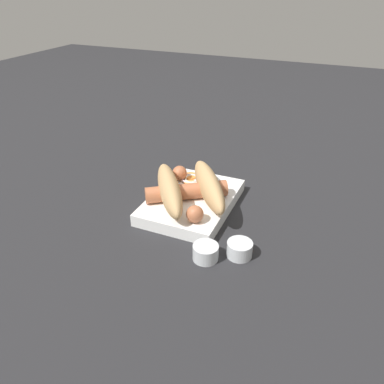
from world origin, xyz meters
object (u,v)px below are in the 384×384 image
(condiment_cup_near, at_px, (206,253))
(condiment_cup_far, at_px, (240,250))
(food_tray, at_px, (192,202))
(sausage, at_px, (187,192))
(bread_roll, at_px, (189,187))

(condiment_cup_near, distance_m, condiment_cup_far, 0.06)
(condiment_cup_near, bearing_deg, food_tray, 31.20)
(sausage, bearing_deg, food_tray, -30.12)
(bread_roll, distance_m, condiment_cup_near, 0.15)
(food_tray, distance_m, sausage, 0.03)
(condiment_cup_near, relative_size, condiment_cup_far, 1.00)
(sausage, height_order, condiment_cup_near, sausage)
(food_tray, relative_size, bread_roll, 0.95)
(food_tray, relative_size, condiment_cup_far, 4.99)
(condiment_cup_near, bearing_deg, condiment_cup_far, -58.80)
(condiment_cup_near, bearing_deg, sausage, 35.54)
(food_tray, relative_size, sausage, 1.31)
(condiment_cup_far, bearing_deg, bread_roll, 54.39)
(bread_roll, distance_m, condiment_cup_far, 0.16)
(food_tray, height_order, bread_roll, bread_roll)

